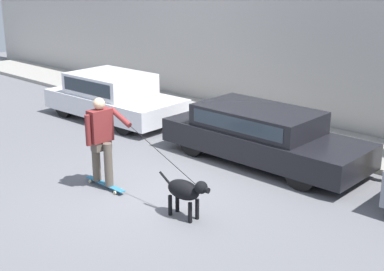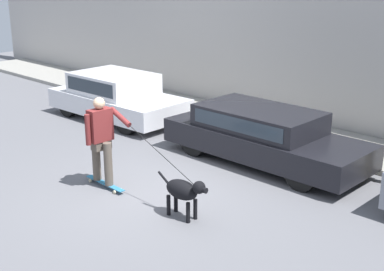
{
  "view_description": "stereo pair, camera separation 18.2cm",
  "coord_description": "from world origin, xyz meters",
  "px_view_note": "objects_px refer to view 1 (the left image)",
  "views": [
    {
      "loc": [
        7.05,
        -6.39,
        4.11
      ],
      "look_at": [
        0.28,
        0.87,
        0.95
      ],
      "focal_mm": 50.0,
      "sensor_mm": 36.0,
      "label": 1
    },
    {
      "loc": [
        7.18,
        -6.26,
        4.11
      ],
      "look_at": [
        0.28,
        0.87,
        0.95
      ],
      "focal_mm": 50.0,
      "sensor_mm": 36.0,
      "label": 2
    }
  ],
  "objects_px": {
    "parked_car_0": "(114,97)",
    "parked_car_1": "(262,135)",
    "dog": "(186,191)",
    "skateboarder": "(101,138)"
  },
  "relations": [
    {
      "from": "skateboarder",
      "to": "parked_car_1",
      "type": "bearing_deg",
      "value": 67.98
    },
    {
      "from": "parked_car_1",
      "to": "dog",
      "type": "xyz_separation_m",
      "value": [
        0.69,
        -3.12,
        -0.11
      ]
    },
    {
      "from": "parked_car_0",
      "to": "parked_car_1",
      "type": "height_order",
      "value": "parked_car_0"
    },
    {
      "from": "parked_car_1",
      "to": "dog",
      "type": "height_order",
      "value": "parked_car_1"
    },
    {
      "from": "parked_car_0",
      "to": "skateboarder",
      "type": "height_order",
      "value": "skateboarder"
    },
    {
      "from": "parked_car_1",
      "to": "parked_car_0",
      "type": "bearing_deg",
      "value": -179.72
    },
    {
      "from": "parked_car_0",
      "to": "dog",
      "type": "relative_size",
      "value": 3.74
    },
    {
      "from": "dog",
      "to": "skateboarder",
      "type": "height_order",
      "value": "skateboarder"
    },
    {
      "from": "parked_car_1",
      "to": "skateboarder",
      "type": "relative_size",
      "value": 1.56
    },
    {
      "from": "dog",
      "to": "skateboarder",
      "type": "bearing_deg",
      "value": -179.1
    }
  ]
}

